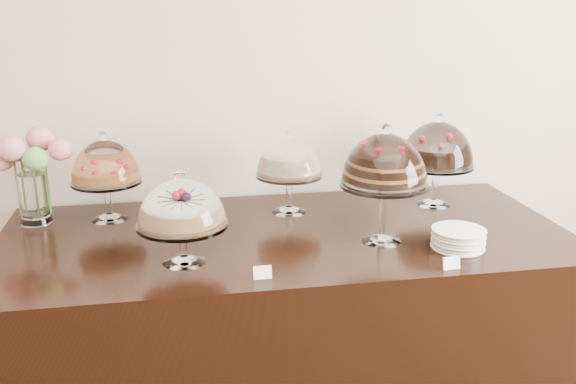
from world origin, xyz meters
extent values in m
cube|color=beige|center=(0.00, 3.00, 1.50)|extent=(5.00, 0.04, 3.00)
cube|color=black|center=(-0.12, 2.45, 0.45)|extent=(2.20, 1.00, 0.90)
cone|color=white|center=(-0.52, 2.22, 0.91)|extent=(0.15, 0.15, 0.02)
cylinder|color=white|center=(-0.52, 2.22, 0.98)|extent=(0.03, 0.03, 0.11)
cylinder|color=white|center=(-0.52, 2.22, 1.04)|extent=(0.31, 0.31, 0.01)
cylinder|color=tan|center=(-0.52, 2.22, 1.07)|extent=(0.24, 0.24, 0.06)
sphere|color=red|center=(-0.45, 2.24, 1.11)|extent=(0.02, 0.02, 0.02)
sphere|color=red|center=(-0.56, 2.27, 1.11)|extent=(0.02, 0.02, 0.02)
sphere|color=red|center=(-0.53, 2.16, 1.11)|extent=(0.02, 0.02, 0.02)
sphere|color=white|center=(-0.52, 2.22, 1.21)|extent=(0.04, 0.04, 0.04)
cone|color=white|center=(0.22, 2.29, 0.91)|extent=(0.15, 0.15, 0.02)
cylinder|color=white|center=(0.22, 2.29, 1.02)|extent=(0.03, 0.03, 0.19)
cylinder|color=white|center=(0.22, 2.29, 1.12)|extent=(0.33, 0.33, 0.01)
cylinder|color=black|center=(0.22, 2.29, 1.18)|extent=(0.23, 0.23, 0.11)
sphere|color=red|center=(0.28, 2.31, 1.25)|extent=(0.02, 0.02, 0.02)
sphere|color=red|center=(0.22, 2.36, 1.25)|extent=(0.02, 0.02, 0.02)
sphere|color=red|center=(0.16, 2.31, 1.25)|extent=(0.02, 0.02, 0.02)
sphere|color=red|center=(0.18, 2.24, 1.25)|extent=(0.02, 0.02, 0.02)
sphere|color=red|center=(0.26, 2.24, 1.25)|extent=(0.02, 0.02, 0.02)
sphere|color=white|center=(0.22, 2.29, 1.33)|extent=(0.04, 0.04, 0.04)
cone|color=white|center=(-0.06, 2.69, 0.91)|extent=(0.15, 0.15, 0.02)
cylinder|color=white|center=(-0.06, 2.69, 0.99)|extent=(0.03, 0.03, 0.13)
cylinder|color=white|center=(-0.06, 2.69, 1.06)|extent=(0.28, 0.28, 0.01)
cylinder|color=#FFEFC5|center=(-0.06, 2.69, 1.11)|extent=(0.22, 0.22, 0.08)
sphere|color=white|center=(-0.06, 2.69, 1.23)|extent=(0.04, 0.04, 0.04)
cone|color=white|center=(0.59, 2.68, 0.91)|extent=(0.15, 0.15, 0.02)
cylinder|color=white|center=(0.59, 2.68, 1.00)|extent=(0.03, 0.03, 0.15)
cylinder|color=white|center=(0.59, 2.68, 1.08)|extent=(0.32, 0.32, 0.01)
cylinder|color=black|center=(0.59, 2.68, 1.13)|extent=(0.27, 0.27, 0.08)
sphere|color=red|center=(0.66, 2.70, 1.17)|extent=(0.02, 0.02, 0.02)
sphere|color=red|center=(0.54, 2.73, 1.17)|extent=(0.02, 0.02, 0.02)
sphere|color=red|center=(0.57, 2.61, 1.17)|extent=(0.02, 0.02, 0.02)
sphere|color=white|center=(0.59, 2.68, 1.29)|extent=(0.04, 0.04, 0.04)
cone|color=white|center=(-0.81, 2.73, 0.91)|extent=(0.15, 0.15, 0.02)
cylinder|color=white|center=(-0.81, 2.73, 0.99)|extent=(0.03, 0.03, 0.13)
cylinder|color=white|center=(-0.81, 2.73, 1.06)|extent=(0.28, 0.28, 0.01)
cylinder|color=#BF7538|center=(-0.81, 2.73, 1.09)|extent=(0.23, 0.23, 0.04)
sphere|color=red|center=(-0.75, 2.75, 1.12)|extent=(0.02, 0.02, 0.02)
sphere|color=red|center=(-0.79, 2.79, 1.12)|extent=(0.02, 0.02, 0.02)
sphere|color=red|center=(-0.85, 2.78, 1.12)|extent=(0.02, 0.02, 0.02)
sphere|color=red|center=(-0.87, 2.71, 1.12)|extent=(0.02, 0.02, 0.02)
sphere|color=red|center=(-0.82, 2.67, 1.12)|extent=(0.02, 0.02, 0.02)
sphere|color=red|center=(-0.76, 2.69, 1.12)|extent=(0.02, 0.02, 0.02)
sphere|color=white|center=(-0.81, 2.73, 1.25)|extent=(0.04, 0.04, 0.04)
cylinder|color=white|center=(-1.10, 2.75, 1.00)|extent=(0.11, 0.11, 0.21)
cylinder|color=#476B2D|center=(-1.04, 2.74, 1.07)|extent=(0.01, 0.01, 0.26)
sphere|color=pink|center=(-0.98, 2.73, 1.20)|extent=(0.09, 0.09, 0.09)
cylinder|color=#476B2D|center=(-1.08, 2.77, 1.09)|extent=(0.01, 0.01, 0.29)
sphere|color=pink|center=(-1.06, 2.80, 1.23)|extent=(0.11, 0.11, 0.11)
cylinder|color=#476B2D|center=(-1.13, 2.79, 1.06)|extent=(0.01, 0.01, 0.24)
sphere|color=pink|center=(-1.16, 2.83, 1.18)|extent=(0.09, 0.09, 0.09)
cylinder|color=#476B2D|center=(-1.15, 2.74, 1.06)|extent=(0.01, 0.01, 0.24)
cylinder|color=#476B2D|center=(-1.12, 2.72, 1.08)|extent=(0.01, 0.01, 0.28)
sphere|color=pink|center=(-1.15, 2.69, 1.22)|extent=(0.10, 0.10, 0.10)
cylinder|color=#476B2D|center=(-1.08, 2.72, 1.06)|extent=(0.01, 0.01, 0.24)
sphere|color=#65A04D|center=(-1.06, 2.69, 1.18)|extent=(0.09, 0.09, 0.09)
cylinder|color=white|center=(0.47, 2.18, 0.90)|extent=(0.19, 0.19, 0.01)
cylinder|color=white|center=(0.47, 2.18, 0.92)|extent=(0.18, 0.18, 0.01)
cylinder|color=white|center=(0.47, 2.18, 0.93)|extent=(0.19, 0.19, 0.01)
cylinder|color=white|center=(0.47, 2.18, 0.94)|extent=(0.18, 0.18, 0.01)
cylinder|color=white|center=(0.47, 2.18, 0.95)|extent=(0.19, 0.19, 0.01)
cylinder|color=white|center=(0.47, 2.18, 0.96)|extent=(0.18, 0.18, 0.01)
cylinder|color=white|center=(0.47, 2.18, 0.97)|extent=(0.19, 0.19, 0.01)
cube|color=white|center=(-0.27, 2.04, 0.92)|extent=(0.06, 0.02, 0.04)
cube|color=white|center=(0.37, 2.00, 0.92)|extent=(0.06, 0.02, 0.04)
camera|label=1|loc=(-0.53, 0.14, 1.79)|focal=40.00mm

